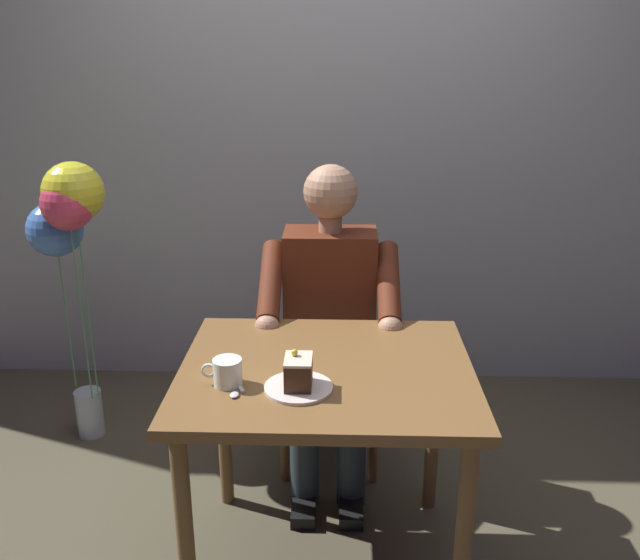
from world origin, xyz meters
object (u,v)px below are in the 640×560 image
at_px(dining_table, 326,396).
at_px(seated_person, 330,323).
at_px(balloon_display, 68,226).
at_px(cake_slice, 298,372).
at_px(coffee_cup, 227,371).
at_px(dessert_spoon, 236,390).
at_px(chair, 330,345).

distance_m(dining_table, seated_person, 0.55).
bearing_deg(balloon_display, cake_slice, 137.85).
xyz_separation_m(coffee_cup, dessert_spoon, (-0.03, 0.04, -0.04)).
bearing_deg(balloon_display, seated_person, 168.74).
bearing_deg(dining_table, chair, -90.00).
relative_size(dining_table, coffee_cup, 7.52).
height_order(dining_table, seated_person, seated_person).
xyz_separation_m(dining_table, cake_slice, (0.08, 0.14, 0.16)).
bearing_deg(balloon_display, dessert_spoon, 131.75).
xyz_separation_m(seated_person, balloon_display, (1.09, -0.22, 0.33)).
relative_size(coffee_cup, balloon_display, 0.10).
bearing_deg(seated_person, cake_slice, 83.64).
distance_m(seated_person, cake_slice, 0.72).
xyz_separation_m(dining_table, chair, (0.00, -0.72, -0.16)).
height_order(chair, coffee_cup, chair).
relative_size(dining_table, balloon_display, 0.72).
bearing_deg(chair, seated_person, 90.00).
bearing_deg(cake_slice, chair, -95.12).
relative_size(seated_person, cake_slice, 11.69).
height_order(dining_table, dessert_spoon, dessert_spoon).
relative_size(dessert_spoon, balloon_display, 0.11).
height_order(chair, balloon_display, balloon_display).
distance_m(chair, coffee_cup, 0.94).
height_order(cake_slice, balloon_display, balloon_display).
relative_size(cake_slice, coffee_cup, 0.90).
height_order(seated_person, coffee_cup, seated_person).
bearing_deg(chair, dessert_spoon, 73.80).
xyz_separation_m(seated_person, cake_slice, (0.08, 0.70, 0.14)).
height_order(seated_person, dessert_spoon, seated_person).
xyz_separation_m(cake_slice, dessert_spoon, (0.18, 0.02, -0.05)).
relative_size(cake_slice, dessert_spoon, 0.77).
distance_m(cake_slice, dessert_spoon, 0.19).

